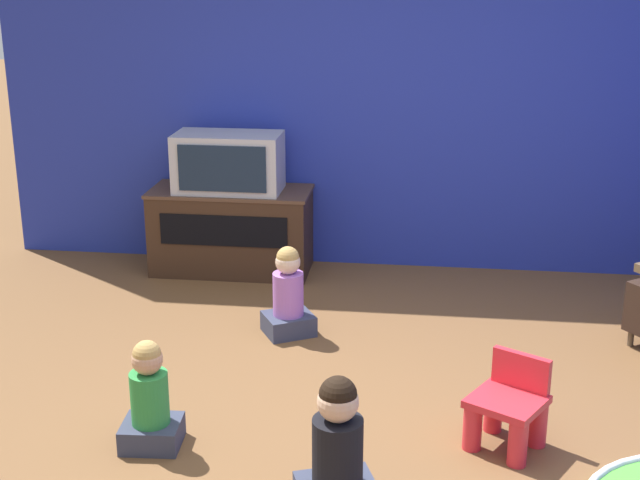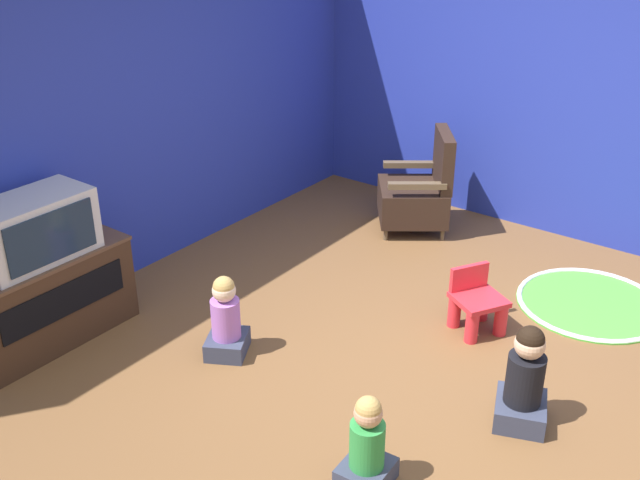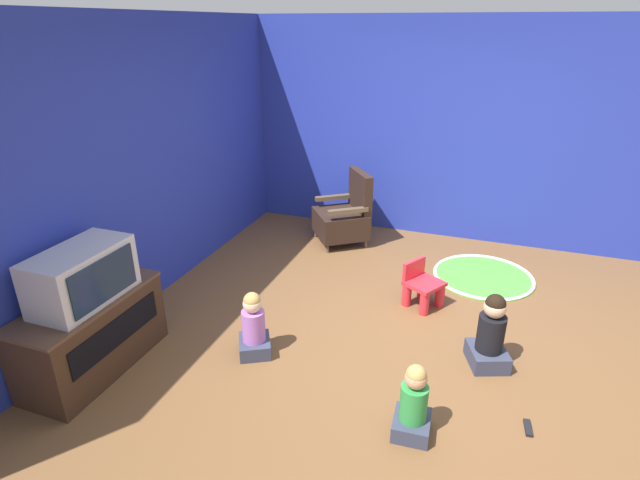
% 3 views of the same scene
% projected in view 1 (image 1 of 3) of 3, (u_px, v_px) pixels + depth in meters
% --- Properties ---
extents(ground_plane, '(30.00, 30.00, 0.00)m').
position_uv_depth(ground_plane, '(387.00, 435.00, 4.32)').
color(ground_plane, brown).
extents(wall_back, '(5.49, 0.12, 2.60)m').
position_uv_depth(wall_back, '(375.00, 89.00, 6.35)').
color(wall_back, '#23339E').
rests_on(wall_back, ground_plane).
extents(tv_cabinet, '(1.15, 0.51, 0.61)m').
position_uv_depth(tv_cabinet, '(231.00, 229.00, 6.47)').
color(tv_cabinet, '#382316').
rests_on(tv_cabinet, ground_plane).
extents(television, '(0.75, 0.41, 0.41)m').
position_uv_depth(television, '(228.00, 162.00, 6.29)').
color(television, '#B7B7BC').
rests_on(television, tv_cabinet).
extents(yellow_kid_chair, '(0.43, 0.42, 0.43)m').
position_uv_depth(yellow_kid_chair, '(508.00, 410.00, 4.17)').
color(yellow_kid_chair, red).
rests_on(yellow_kid_chair, ground_plane).
extents(child_watching_left, '(0.29, 0.26, 0.54)m').
position_uv_depth(child_watching_left, '(150.00, 401.00, 4.16)').
color(child_watching_left, '#33384C').
rests_on(child_watching_left, ground_plane).
extents(child_watching_center, '(0.37, 0.36, 0.56)m').
position_uv_depth(child_watching_center, '(288.00, 296.00, 5.40)').
color(child_watching_center, '#33384C').
rests_on(child_watching_center, ground_plane).
extents(child_watching_right, '(0.40, 0.38, 0.63)m').
position_uv_depth(child_watching_right, '(338.00, 456.00, 3.63)').
color(child_watching_right, '#33384C').
rests_on(child_watching_right, ground_plane).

